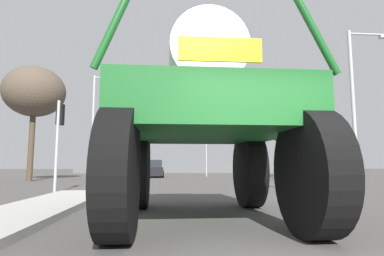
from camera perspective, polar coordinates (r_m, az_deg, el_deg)
The scene contains 12 objects.
ground_plane at distance 20.92m, azimuth -0.49°, elevation -9.75°, with size 120.00×120.00×0.00m, color #4C4947.
median_island at distance 7.91m, azimuth -28.12°, elevation -13.51°, with size 1.80×10.20×0.15m, color #B2AFA8.
oversize_sprayer at distance 6.55m, azimuth 2.05°, elevation 0.63°, with size 3.87×5.58×4.11m.
sedan_ahead at distance 28.17m, azimuth -7.26°, elevation -7.45°, with size 2.13×4.22×1.52m.
traffic_signal_near_left at distance 13.36m, azimuth -23.09°, elevation 0.39°, with size 0.24×0.54×3.62m.
traffic_signal_near_right at distance 13.82m, azimuth 19.51°, elevation -1.27°, with size 0.24×0.54×3.21m.
traffic_signal_far_left at distance 29.81m, azimuth 2.58°, elevation -3.07°, with size 0.24×0.55×4.10m.
streetlight_near_right at distance 17.35m, azimuth 27.82°, elevation 4.94°, with size 2.20×0.24×7.80m.
streetlight_far_left at distance 25.78m, azimuth -17.31°, elevation 1.32°, with size 2.02×0.24×8.21m.
bare_tree_left at distance 24.42m, azimuth -26.85°, elevation 5.86°, with size 4.12×4.12×7.91m.
bare_tree_right at distance 28.12m, azimuth 16.31°, elevation 0.32°, with size 3.34×3.34×5.89m.
roadside_barrier at distance 41.41m, azimuth -2.47°, elevation -7.60°, with size 27.04×0.24×0.90m, color #59595B.
Camera 1 is at (-1.45, -2.84, 1.12)m, focal length 29.19 mm.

